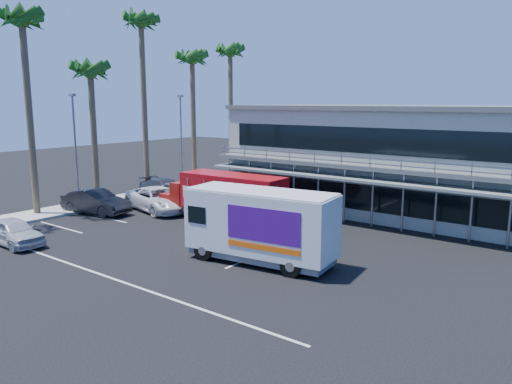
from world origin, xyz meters
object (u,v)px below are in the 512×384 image
Objects in this scene: parked_car_b at (96,202)px; red_truck at (225,195)px; white_van at (261,225)px; parked_car_a at (14,232)px.

red_truck is at bearing -74.95° from parked_car_b.
red_truck is 1.82× the size of parked_car_b.
white_van reaches higher than red_truck.
red_truck is at bearing 134.86° from white_van.
parked_car_b reaches higher than parked_car_a.
parked_car_a is at bearing -166.51° from parked_car_b.
parked_car_a is at bearing -118.61° from red_truck.
white_van is at bearing -64.22° from parked_car_a.
parked_car_b is (-8.41, -3.77, -0.85)m from red_truck.
red_truck is 8.64m from white_van.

